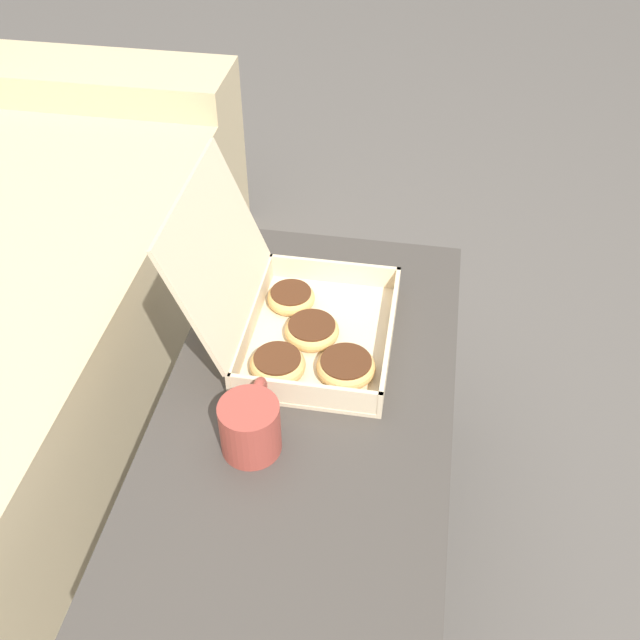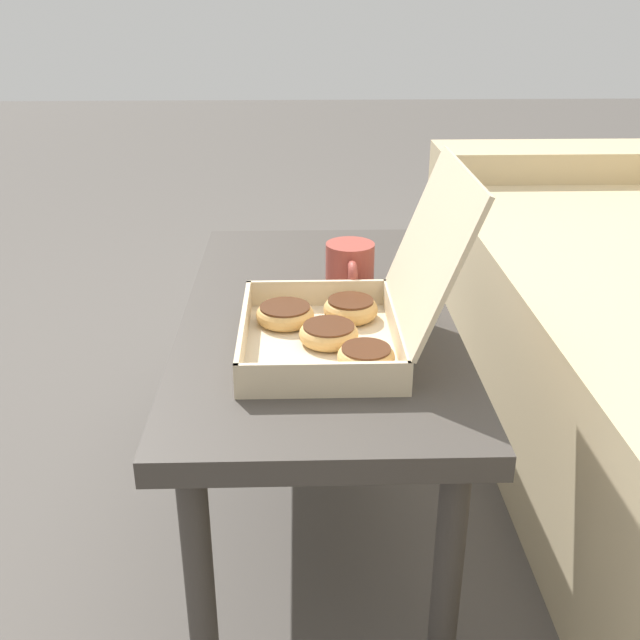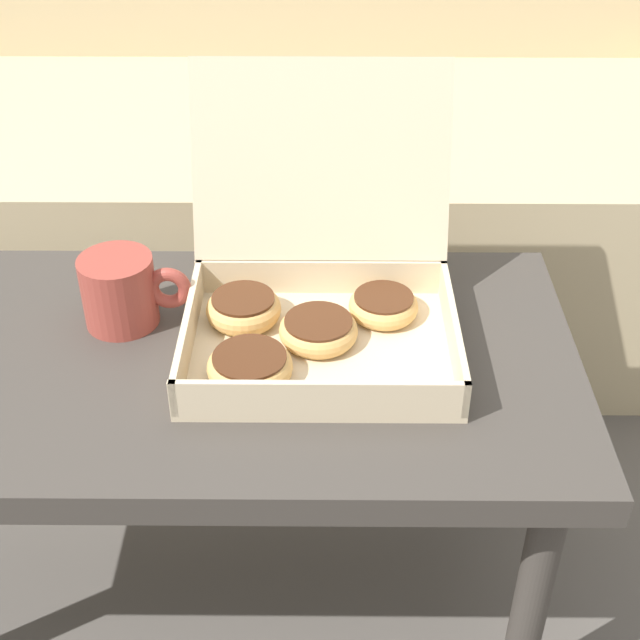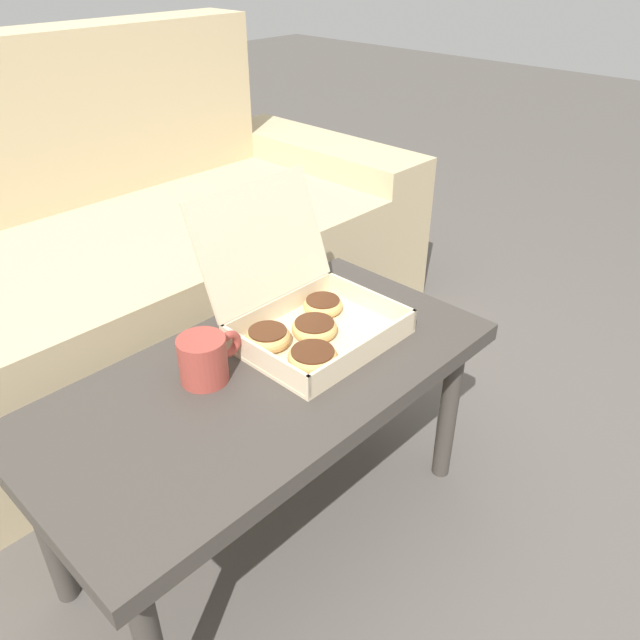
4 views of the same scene
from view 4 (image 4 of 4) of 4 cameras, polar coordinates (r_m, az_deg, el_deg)
ground_plane at (r=1.59m, az=-5.52°, el=-17.30°), size 12.00×12.00×0.00m
couch at (r=2.00m, az=-22.39°, el=3.00°), size 2.32×0.89×0.97m
coffee_table at (r=1.28m, az=-4.97°, el=-6.70°), size 0.97×0.49×0.45m
pastry_box at (r=1.33m, az=-1.80°, el=0.54°), size 0.33×0.35×0.30m
coffee_mug at (r=1.22m, az=-10.50°, el=-3.49°), size 0.14×0.09×0.09m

